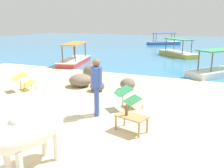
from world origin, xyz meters
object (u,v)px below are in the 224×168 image
object	(u,v)px
bottle	(126,111)
boat_white	(219,70)
low_bench_table	(131,118)
boat_red	(75,60)
boat_blue	(164,42)
deck_chair_near	(128,96)
deck_chair_far	(24,81)
boat_yellow	(178,52)
cow	(29,132)
person_standing	(97,83)

from	to	relation	value
bottle	boat_white	world-z (taller)	boat_white
low_bench_table	bottle	xyz separation A→B (m)	(-0.12, -0.02, 0.18)
boat_red	boat_blue	size ratio (longest dim) A/B	1.05
bottle	deck_chair_near	size ratio (longest dim) A/B	0.32
bottle	deck_chair_far	xyz separation A→B (m)	(-4.90, 1.84, -0.14)
deck_chair_near	deck_chair_far	distance (m)	4.38
deck_chair_near	boat_blue	size ratio (longest dim) A/B	0.25
boat_red	boat_yellow	distance (m)	8.18
boat_red	boat_blue	bearing A→B (deg)	157.61
low_bench_table	boat_red	xyz separation A→B (m)	(-6.52, 7.88, -0.09)
cow	low_bench_table	world-z (taller)	cow
cow	deck_chair_near	size ratio (longest dim) A/B	2.17
boat_yellow	deck_chair_near	bearing A→B (deg)	137.93
deck_chair_near	boat_white	xyz separation A→B (m)	(2.46, 6.41, -0.13)
person_standing	boat_white	bearing A→B (deg)	42.91
deck_chair_far	boat_white	size ratio (longest dim) A/B	0.25
deck_chair_near	boat_white	size ratio (longest dim) A/B	0.25
person_standing	boat_red	bearing A→B (deg)	101.68
bottle	boat_red	world-z (taller)	boat_red
deck_chair_near	person_standing	distance (m)	1.22
person_standing	boat_white	distance (m)	7.96
low_bench_table	deck_chair_far	bearing A→B (deg)	175.65
deck_chair_near	deck_chair_far	world-z (taller)	same
deck_chair_far	boat_red	size ratio (longest dim) A/B	0.24
low_bench_table	bottle	bearing A→B (deg)	-156.06
boat_red	boat_blue	distance (m)	15.22
deck_chair_near	person_standing	world-z (taller)	person_standing
deck_chair_near	low_bench_table	bearing A→B (deg)	-112.44
cow	bottle	distance (m)	2.46
boat_red	boat_white	distance (m)	8.33
person_standing	boat_yellow	xyz separation A→B (m)	(0.02, 13.49, -0.70)
person_standing	boat_blue	xyz separation A→B (m)	(-3.00, 22.29, -0.70)
low_bench_table	person_standing	xyz separation A→B (m)	(-1.27, 0.64, 0.61)
deck_chair_near	boat_red	world-z (taller)	boat_red
boat_yellow	boat_blue	xyz separation A→B (m)	(-3.02, 8.80, 0.00)
low_bench_table	deck_chair_far	distance (m)	5.35
bottle	person_standing	bearing A→B (deg)	149.93
cow	boat_yellow	distance (m)	16.40
bottle	boat_yellow	size ratio (longest dim) A/B	0.09
low_bench_table	person_standing	size ratio (longest dim) A/B	0.52
deck_chair_near	boat_white	world-z (taller)	boat_white
deck_chair_near	boat_yellow	distance (m)	12.60
deck_chair_near	boat_blue	distance (m)	21.69
bottle	boat_red	xyz separation A→B (m)	(-6.40, 7.90, -0.27)
deck_chair_near	boat_blue	world-z (taller)	boat_blue
deck_chair_near	deck_chair_far	size ratio (longest dim) A/B	0.99
deck_chair_near	boat_red	size ratio (longest dim) A/B	0.24
deck_chair_far	bottle	bearing A→B (deg)	-81.78
cow	deck_chair_far	bearing A→B (deg)	-128.96
boat_yellow	boat_blue	size ratio (longest dim) A/B	0.94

